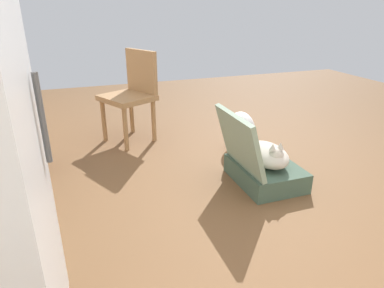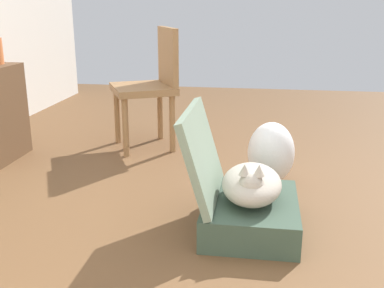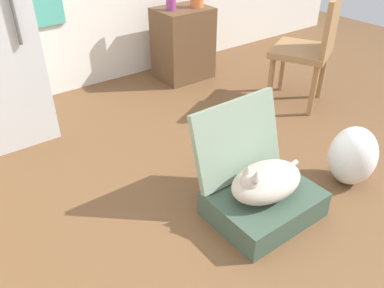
# 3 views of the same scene
# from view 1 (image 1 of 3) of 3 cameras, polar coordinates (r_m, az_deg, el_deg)

# --- Properties ---
(ground_plane) EXTENTS (7.68, 7.68, 0.00)m
(ground_plane) POSITION_cam_1_polar(r_m,az_deg,el_deg) (2.81, 11.63, -5.69)
(ground_plane) COLOR brown
(ground_plane) RESTS_ON ground
(suitcase_base) EXTENTS (0.57, 0.44, 0.15)m
(suitcase_base) POSITION_cam_1_polar(r_m,az_deg,el_deg) (2.74, 12.04, -4.70)
(suitcase_base) COLOR #384C3D
(suitcase_base) RESTS_ON ground
(suitcase_lid) EXTENTS (0.57, 0.16, 0.44)m
(suitcase_lid) POSITION_cam_1_polar(r_m,az_deg,el_deg) (2.50, 7.91, 0.40)
(suitcase_lid) COLOR gray
(suitcase_lid) RESTS_ON suitcase_base
(cat) EXTENTS (0.51, 0.28, 0.22)m
(cat) POSITION_cam_1_polar(r_m,az_deg,el_deg) (2.66, 12.40, -1.71)
(cat) COLOR #B2A899
(cat) RESTS_ON suitcase_base
(plastic_bag_white) EXTENTS (0.28, 0.28, 0.37)m
(plastic_bag_white) POSITION_cam_1_polar(r_m,az_deg,el_deg) (3.24, 7.95, 2.10)
(plastic_bag_white) COLOR white
(plastic_bag_white) RESTS_ON ground
(side_table) EXTENTS (0.48, 0.39, 0.65)m
(side_table) POSITION_cam_1_polar(r_m,az_deg,el_deg) (3.04, -28.03, 0.95)
(side_table) COLOR brown
(side_table) RESTS_ON ground
(vase_short) EXTENTS (0.12, 0.12, 0.18)m
(vase_short) POSITION_cam_1_polar(r_m,az_deg,el_deg) (3.04, -28.24, 9.10)
(vase_short) COLOR #CC6B38
(vase_short) RESTS_ON side_table
(chair) EXTENTS (0.60, 0.59, 0.88)m
(chair) POSITION_cam_1_polar(r_m,az_deg,el_deg) (3.45, -9.86, 8.48)
(chair) COLOR olive
(chair) RESTS_ON ground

